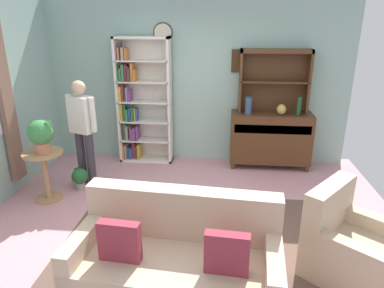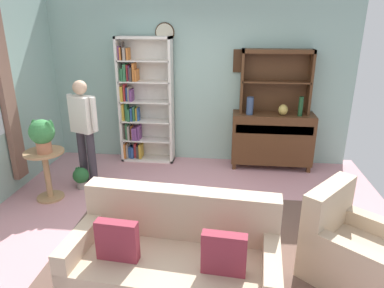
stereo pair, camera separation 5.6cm
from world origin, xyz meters
TOP-DOWN VIEW (x-y plane):
  - ground_plane at (0.00, 0.00)m, footprint 5.40×4.60m
  - wall_back at (-0.00, 2.13)m, footprint 5.00×0.09m
  - area_rug at (0.20, -0.30)m, footprint 2.93×1.98m
  - bookshelf at (-0.95, 1.94)m, footprint 0.90×0.30m
  - sideboard at (1.24, 1.86)m, footprint 1.30×0.45m
  - sideboard_hutch at (1.24, 1.97)m, footprint 1.10×0.26m
  - vase_tall at (0.85, 1.78)m, footprint 0.11×0.11m
  - vase_round at (1.37, 1.79)m, footprint 0.15×0.15m
  - bottle_wine at (1.63, 1.77)m, footprint 0.07×0.07m
  - couch_floral at (0.10, -1.15)m, footprint 1.86×0.99m
  - armchair_floral at (1.71, -0.76)m, footprint 1.08×1.07m
  - plant_stand at (-1.91, 0.39)m, footprint 0.52×0.52m
  - potted_plant_large at (-1.86, 0.35)m, footprint 0.32×0.32m
  - potted_plant_small at (-1.60, 0.73)m, footprint 0.23×0.23m
  - person_reading at (-1.55, 0.92)m, footprint 0.51×0.31m

SIDE VIEW (x-z plane):
  - ground_plane at x=0.00m, z-range -0.02..0.00m
  - area_rug at x=0.20m, z-range 0.00..0.01m
  - potted_plant_small at x=-1.60m, z-range 0.03..0.35m
  - armchair_floral at x=1.71m, z-range -0.15..0.73m
  - couch_floral at x=0.10m, z-range -0.14..0.76m
  - plant_stand at x=-1.91m, z-range 0.08..0.78m
  - sideboard at x=1.24m, z-range 0.05..0.97m
  - person_reading at x=-1.55m, z-range 0.13..1.69m
  - potted_plant_large at x=-1.86m, z-range 0.74..1.19m
  - vase_round at x=1.37m, z-range 0.92..1.09m
  - bookshelf at x=-0.95m, z-range -0.04..2.06m
  - vase_tall at x=0.85m, z-range 0.92..1.20m
  - bottle_wine at x=1.63m, z-range 0.92..1.22m
  - wall_back at x=0.00m, z-range 0.01..2.81m
  - sideboard_hutch at x=1.24m, z-range 1.06..2.06m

